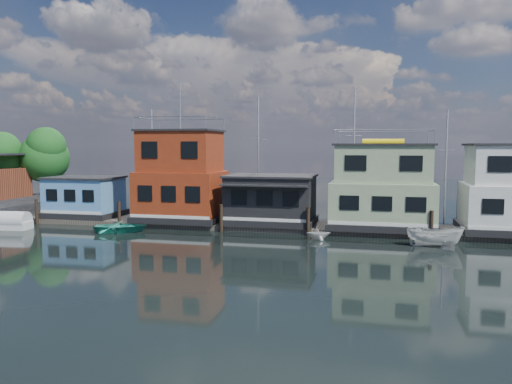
% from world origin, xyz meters
% --- Properties ---
extents(ground, '(160.00, 160.00, 0.00)m').
position_xyz_m(ground, '(0.00, 0.00, 0.00)').
color(ground, black).
rests_on(ground, ground).
extents(dock, '(48.00, 5.00, 0.40)m').
position_xyz_m(dock, '(0.00, 12.00, 0.20)').
color(dock, '#595147').
rests_on(dock, ground).
extents(houseboat_blue, '(6.40, 4.90, 3.66)m').
position_xyz_m(houseboat_blue, '(-18.00, 12.00, 2.21)').
color(houseboat_blue, black).
rests_on(houseboat_blue, dock).
extents(houseboat_red, '(7.40, 5.90, 11.86)m').
position_xyz_m(houseboat_red, '(-8.50, 12.00, 4.10)').
color(houseboat_red, black).
rests_on(houseboat_red, dock).
extents(houseboat_dark, '(7.40, 6.10, 4.06)m').
position_xyz_m(houseboat_dark, '(-0.50, 11.98, 2.42)').
color(houseboat_dark, black).
rests_on(houseboat_dark, dock).
extents(houseboat_green, '(8.40, 5.90, 7.03)m').
position_xyz_m(houseboat_green, '(8.50, 12.00, 3.55)').
color(houseboat_green, black).
rests_on(houseboat_green, dock).
extents(pilings, '(42.28, 0.28, 2.20)m').
position_xyz_m(pilings, '(-0.33, 9.20, 1.10)').
color(pilings, '#2D2116').
rests_on(pilings, ground).
extents(background_masts, '(36.40, 0.16, 12.00)m').
position_xyz_m(background_masts, '(4.76, 18.00, 5.55)').
color(background_masts, silver).
rests_on(background_masts, ground).
extents(motorboat, '(3.80, 1.53, 1.45)m').
position_xyz_m(motorboat, '(12.00, 6.86, 0.73)').
color(motorboat, silver).
rests_on(motorboat, ground).
extents(dinghy_white, '(2.27, 2.11, 0.98)m').
position_xyz_m(dinghy_white, '(3.93, 7.80, 0.49)').
color(dinghy_white, beige).
rests_on(dinghy_white, ground).
extents(tarp_runabout, '(4.07, 1.97, 1.59)m').
position_xyz_m(tarp_runabout, '(-21.70, 6.28, 0.59)').
color(tarp_runabout, silver).
rests_on(tarp_runabout, ground).
extents(dinghy_teal, '(4.83, 4.09, 0.85)m').
position_xyz_m(dinghy_teal, '(-11.76, 7.18, 0.43)').
color(dinghy_teal, teal).
rests_on(dinghy_teal, ground).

